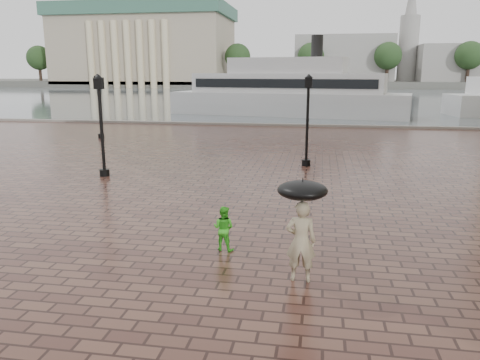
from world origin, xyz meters
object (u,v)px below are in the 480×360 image
at_px(street_lamps, 162,115).
at_px(child_pedestrian, 224,228).
at_px(adult_pedestrian, 301,241).
at_px(ferry_near, 288,92).

xyz_separation_m(street_lamps, child_pedestrian, (6.23, -13.38, -1.73)).
distance_m(street_lamps, adult_pedestrian, 17.15).
relative_size(street_lamps, child_pedestrian, 12.89).
distance_m(adult_pedestrian, ferry_near, 42.62).
relative_size(child_pedestrian, ferry_near, 0.05).
relative_size(adult_pedestrian, child_pedestrian, 1.56).
xyz_separation_m(child_pedestrian, ferry_near, (-1.28, 40.91, 1.95)).
xyz_separation_m(adult_pedestrian, child_pedestrian, (-2.08, 1.55, -0.33)).
bearing_deg(child_pedestrian, street_lamps, -52.40).
relative_size(street_lamps, adult_pedestrian, 8.28).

